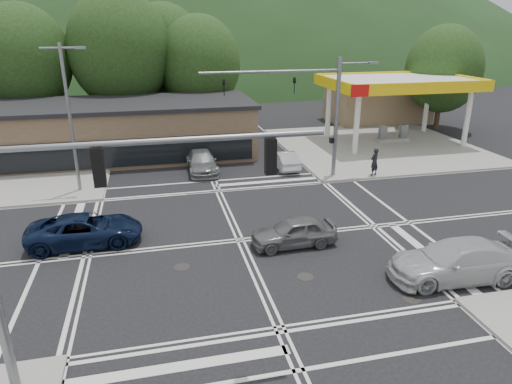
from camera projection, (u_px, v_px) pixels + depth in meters
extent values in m
plane|color=black|center=(240.00, 240.00, 22.41)|extent=(120.00, 120.00, 0.00)
cube|color=gray|center=(377.00, 146.00, 39.27)|extent=(16.00, 16.00, 0.15)
cylinder|color=silver|center=(357.00, 124.00, 35.96)|extent=(0.44, 0.44, 5.00)
cylinder|color=silver|center=(328.00, 111.00, 41.43)|extent=(0.44, 0.44, 5.00)
cylinder|color=silver|center=(467.00, 119.00, 38.09)|extent=(0.44, 0.44, 5.00)
cylinder|color=silver|center=(427.00, 107.00, 43.56)|extent=(0.44, 0.44, 5.00)
cube|color=silver|center=(398.00, 82.00, 38.78)|extent=(12.00, 8.00, 0.60)
cube|color=yellow|center=(425.00, 88.00, 35.13)|extent=(12.20, 0.25, 0.90)
cube|color=yellow|center=(376.00, 77.00, 42.43)|extent=(12.20, 0.25, 0.90)
cube|color=yellow|center=(332.00, 84.00, 37.51)|extent=(0.25, 8.20, 0.90)
cube|color=yellow|center=(460.00, 80.00, 40.06)|extent=(0.25, 8.20, 0.90)
cube|color=red|center=(360.00, 91.00, 33.82)|extent=(1.40, 0.12, 0.90)
cube|color=gray|center=(392.00, 140.00, 40.54)|extent=(3.00, 1.00, 0.30)
cube|color=slate|center=(383.00, 133.00, 40.09)|extent=(0.60, 0.50, 1.30)
cube|color=slate|center=(403.00, 132.00, 40.51)|extent=(0.60, 0.50, 1.30)
cube|color=#846B4F|center=(377.00, 104.00, 48.82)|extent=(10.00, 6.00, 3.80)
cube|color=brown|center=(97.00, 133.00, 35.52)|extent=(24.00, 8.00, 4.00)
ellipsoid|color=#1F3618|center=(164.00, 69.00, 104.55)|extent=(252.00, 126.00, 140.00)
cylinder|color=#382619|center=(33.00, 114.00, 40.49)|extent=(0.50, 0.50, 4.84)
ellipsoid|color=#1A3113|center=(23.00, 59.00, 38.84)|extent=(8.00, 8.00, 9.20)
cylinder|color=#382619|center=(125.00, 108.00, 42.11)|extent=(0.50, 0.50, 5.28)
ellipsoid|color=#1A3113|center=(120.00, 50.00, 40.31)|extent=(9.00, 9.00, 10.35)
cylinder|color=#382619|center=(201.00, 110.00, 43.76)|extent=(0.50, 0.50, 4.40)
ellipsoid|color=#1A3113|center=(199.00, 63.00, 42.26)|extent=(7.60, 7.60, 8.74)
cylinder|color=#382619|center=(167.00, 102.00, 46.69)|extent=(0.50, 0.50, 4.84)
ellipsoid|color=#1A3113|center=(164.00, 54.00, 45.04)|extent=(8.40, 8.40, 9.66)
cylinder|color=#382619|center=(438.00, 109.00, 45.08)|extent=(0.50, 0.50, 3.96)
ellipsoid|color=#1A3113|center=(444.00, 69.00, 43.73)|extent=(7.20, 7.20, 8.28)
cylinder|color=slate|center=(71.00, 121.00, 27.24)|extent=(0.20, 0.20, 9.00)
cylinder|color=slate|center=(60.00, 48.00, 25.78)|extent=(2.20, 0.12, 0.12)
cube|color=slate|center=(80.00, 48.00, 26.01)|extent=(0.60, 0.25, 0.15)
cylinder|color=slate|center=(336.00, 120.00, 30.24)|extent=(0.28, 0.28, 8.00)
cylinder|color=slate|center=(271.00, 72.00, 28.17)|extent=(9.00, 0.16, 0.16)
imported|color=black|center=(294.00, 86.00, 28.80)|extent=(0.16, 0.20, 1.00)
imported|color=black|center=(224.00, 88.00, 27.84)|extent=(0.16, 0.20, 1.00)
cylinder|color=slate|center=(357.00, 63.00, 29.24)|extent=(2.40, 0.12, 0.12)
cube|color=slate|center=(373.00, 63.00, 29.48)|extent=(0.70, 0.30, 0.15)
cube|color=black|center=(332.00, 140.00, 30.68)|extent=(0.25, 0.30, 0.35)
cylinder|color=slate|center=(157.00, 141.00, 11.63)|extent=(9.00, 0.16, 0.16)
cube|color=black|center=(99.00, 168.00, 11.52)|extent=(0.30, 0.25, 1.00)
cube|color=black|center=(271.00, 157.00, 12.47)|extent=(0.30, 0.25, 1.00)
imported|color=black|center=(85.00, 230.00, 21.79)|extent=(5.34, 2.54, 1.47)
imported|color=slate|center=(294.00, 232.00, 21.68)|extent=(4.13, 1.73, 1.39)
imported|color=#B4B7BC|center=(456.00, 261.00, 18.81)|extent=(5.77, 2.69, 1.63)
imported|color=#B8BAC0|center=(285.00, 160.00, 33.31)|extent=(1.43, 3.96, 1.30)
imported|color=silver|center=(217.00, 135.00, 40.42)|extent=(1.92, 4.16, 1.38)
imported|color=slate|center=(202.00, 162.00, 32.55)|extent=(2.06, 4.97, 1.44)
imported|color=black|center=(374.00, 162.00, 31.19)|extent=(0.82, 0.71, 1.91)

